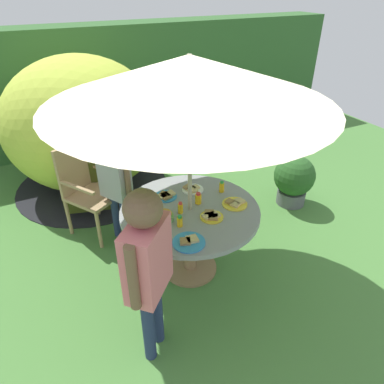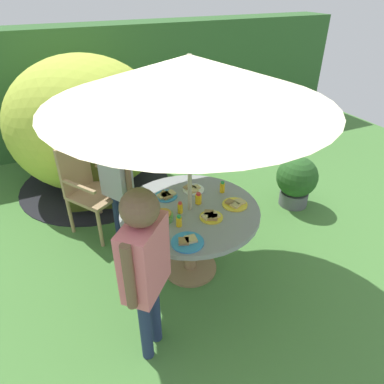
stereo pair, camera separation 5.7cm
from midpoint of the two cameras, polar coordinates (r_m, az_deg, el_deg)
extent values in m
cube|color=#477A38|center=(3.57, -0.76, -12.48)|extent=(10.00, 10.00, 0.02)
cube|color=#33602D|center=(6.24, -16.09, 16.23)|extent=(9.00, 0.70, 1.87)
cylinder|color=#93704C|center=(3.56, -0.77, -12.19)|extent=(0.52, 0.52, 0.03)
cylinder|color=#93704C|center=(3.34, -0.81, -8.18)|extent=(0.12, 0.12, 0.68)
cylinder|color=gray|center=(3.12, -0.85, -3.10)|extent=(1.25, 1.25, 0.04)
cylinder|color=#B7AD8C|center=(2.95, -0.90, 1.89)|extent=(0.04, 0.04, 2.03)
cone|color=beige|center=(2.64, -1.06, 17.90)|extent=(2.19, 2.19, 0.35)
cylinder|color=tan|center=(3.80, -15.38, -6.09)|extent=(0.04, 0.04, 0.45)
cylinder|color=tan|center=(4.04, -11.16, -2.97)|extent=(0.04, 0.04, 0.45)
cylinder|color=tan|center=(4.10, -19.92, -3.91)|extent=(0.04, 0.04, 0.45)
cylinder|color=tan|center=(4.32, -15.73, -1.13)|extent=(0.04, 0.04, 0.45)
cube|color=tan|center=(3.93, -16.06, -0.58)|extent=(0.66, 0.67, 0.04)
cube|color=tan|center=(3.94, -19.01, 3.90)|extent=(0.42, 0.28, 0.54)
cube|color=tan|center=(3.70, -18.88, 0.75)|extent=(0.30, 0.44, 0.03)
cube|color=tan|center=(3.94, -14.34, 3.52)|extent=(0.30, 0.44, 0.03)
ellipsoid|color=#B2C63F|center=(4.73, -17.70, 10.27)|extent=(2.34, 2.08, 1.73)
cylinder|color=black|center=(5.09, -16.15, 1.25)|extent=(2.48, 2.48, 0.01)
cube|color=#3E4516|center=(4.17, -17.53, 1.41)|extent=(0.55, 0.17, 0.78)
cylinder|color=#595960|center=(4.62, 15.53, -0.72)|extent=(0.35, 0.35, 0.18)
sphere|color=#285623|center=(4.47, 16.08, 2.58)|extent=(0.50, 0.50, 0.50)
cylinder|color=navy|center=(3.90, -12.82, -3.73)|extent=(0.07, 0.07, 0.54)
cylinder|color=navy|center=(3.82, -11.39, -4.38)|extent=(0.07, 0.07, 0.54)
cube|color=#99999E|center=(3.60, -12.99, 2.43)|extent=(0.31, 0.36, 0.46)
cylinder|color=brown|center=(3.70, -14.98, 3.45)|extent=(0.06, 0.06, 0.41)
cylinder|color=brown|center=(3.47, -10.96, 2.00)|extent=(0.06, 0.06, 0.41)
sphere|color=brown|center=(3.45, -13.65, 7.22)|extent=(0.20, 0.20, 0.20)
cylinder|color=navy|center=(2.72, -7.78, -21.20)|extent=(0.09, 0.09, 0.65)
cylinder|color=navy|center=(2.81, -6.38, -18.79)|extent=(0.09, 0.09, 0.65)
cube|color=#EA727F|center=(2.32, -8.04, -10.78)|extent=(0.41, 0.41, 0.55)
cylinder|color=brown|center=(2.18, -10.40, -13.71)|extent=(0.07, 0.07, 0.49)
cylinder|color=brown|center=(2.45, -6.07, -7.21)|extent=(0.07, 0.07, 0.49)
sphere|color=brown|center=(2.08, -8.84, -2.69)|extent=(0.25, 0.25, 0.25)
cylinder|color=#66B259|center=(2.97, -5.19, -4.17)|extent=(0.17, 0.17, 0.05)
ellipsoid|color=gold|center=(2.95, -5.23, -3.52)|extent=(0.14, 0.14, 0.04)
cylinder|color=yellow|center=(3.18, 6.50, -1.96)|extent=(0.23, 0.23, 0.01)
cube|color=tan|center=(3.20, 7.25, -1.50)|extent=(0.09, 0.09, 0.02)
cube|color=#9E7547|center=(3.18, 5.71, -1.59)|extent=(0.09, 0.09, 0.02)
cube|color=tan|center=(3.15, 6.59, -2.05)|extent=(0.09, 0.09, 0.02)
cylinder|color=yellow|center=(3.00, 2.70, -4.10)|extent=(0.20, 0.20, 0.01)
cube|color=tan|center=(3.00, 3.11, -3.76)|extent=(0.10, 0.10, 0.02)
cube|color=#9E7547|center=(3.02, 2.29, -3.42)|extent=(0.11, 0.11, 0.02)
cube|color=tan|center=(2.98, 2.01, -3.99)|extent=(0.09, 0.09, 0.02)
cube|color=#9E7547|center=(2.97, 2.92, -4.10)|extent=(0.11, 0.11, 0.02)
cylinder|color=white|center=(3.38, -0.36, 0.42)|extent=(0.21, 0.21, 0.01)
cube|color=tan|center=(3.38, 0.13, 0.80)|extent=(0.07, 0.07, 0.02)
cube|color=#9E7547|center=(3.38, -1.08, 0.79)|extent=(0.11, 0.11, 0.02)
cube|color=tan|center=(3.34, -0.43, 0.32)|extent=(0.09, 0.09, 0.02)
cylinder|color=#338CD8|center=(2.73, -1.12, -8.23)|extent=(0.26, 0.26, 0.01)
cube|color=tan|center=(2.74, -0.56, -7.72)|extent=(0.10, 0.10, 0.02)
cube|color=#9E7547|center=(2.72, -1.73, -8.08)|extent=(0.10, 0.10, 0.02)
cylinder|color=#338CD8|center=(3.28, -4.83, -0.70)|extent=(0.21, 0.21, 0.01)
cube|color=tan|center=(3.29, -4.12, -0.25)|extent=(0.10, 0.10, 0.02)
cube|color=#9E7547|center=(3.30, -5.16, -0.24)|extent=(0.09, 0.09, 0.02)
cube|color=tan|center=(3.26, -5.43, -0.70)|extent=(0.09, 0.09, 0.02)
cube|color=#9E7547|center=(3.25, -4.75, -0.73)|extent=(0.10, 0.10, 0.02)
cylinder|color=yellow|center=(3.11, -9.19, -2.05)|extent=(0.05, 0.05, 0.11)
cylinder|color=green|center=(3.07, -9.29, -1.06)|extent=(0.03, 0.03, 0.02)
cylinder|color=yellow|center=(3.34, 4.39, 0.76)|extent=(0.05, 0.05, 0.10)
cylinder|color=green|center=(3.31, 4.43, 1.60)|extent=(0.03, 0.03, 0.02)
cylinder|color=yellow|center=(2.88, -2.58, -4.91)|extent=(0.05, 0.05, 0.09)
cylinder|color=green|center=(2.85, -2.60, -4.07)|extent=(0.03, 0.03, 0.02)
cylinder|color=yellow|center=(3.18, -9.02, -1.25)|extent=(0.05, 0.05, 0.10)
cylinder|color=red|center=(3.15, -9.11, -0.33)|extent=(0.03, 0.03, 0.02)
cylinder|color=yellow|center=(3.16, 0.52, -1.15)|extent=(0.06, 0.06, 0.09)
cylinder|color=red|center=(3.13, 0.53, -0.32)|extent=(0.04, 0.04, 0.02)
cylinder|color=yellow|center=(3.04, -2.45, -2.70)|extent=(0.05, 0.05, 0.09)
cylinder|color=red|center=(3.01, -2.47, -1.86)|extent=(0.03, 0.03, 0.02)
cylinder|color=#4C99D8|center=(3.01, -8.92, -3.66)|extent=(0.06, 0.06, 0.07)
camera|label=1|loc=(0.03, -90.53, -0.33)|focal=32.59mm
camera|label=2|loc=(0.03, 89.47, 0.33)|focal=32.59mm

